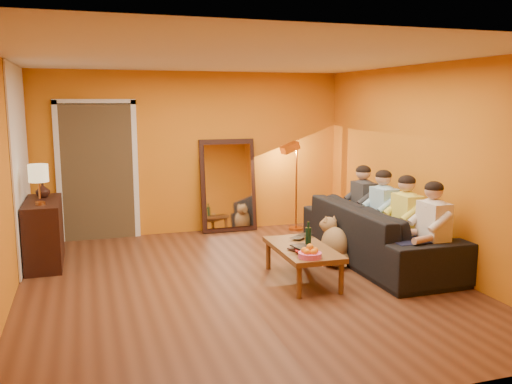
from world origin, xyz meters
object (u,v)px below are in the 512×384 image
object	(u,v)px
sofa	(378,233)
vase	(43,190)
person_mid_left	(406,223)
person_mid_right	(383,215)
floor_lamp	(296,187)
person_far_left	(433,234)
table_lamp	(39,185)
person_far_right	(363,207)
sideboard	(44,232)
wine_bottle	(308,235)
coffee_table	(302,264)
tumbler	(308,240)
mirror_frame	(228,185)
dog	(335,241)
laptop	(305,237)

from	to	relation	value
sofa	vase	bearing A→B (deg)	70.61
person_mid_left	person_mid_right	bearing A→B (deg)	90.00
sofa	person_mid_left	bearing A→B (deg)	-163.89
floor_lamp	vase	size ratio (longest dim) A/B	7.46
person_far_left	vase	size ratio (longest dim) A/B	6.32
table_lamp	person_far_right	xyz separation A→B (m)	(4.37, -0.29, -0.49)
sideboard	floor_lamp	size ratio (longest dim) A/B	0.82
sofa	wine_bottle	size ratio (longest dim) A/B	8.61
wine_bottle	coffee_table	bearing A→B (deg)	135.00
tumbler	mirror_frame	bearing A→B (deg)	96.54
person_mid_right	vase	bearing A→B (deg)	162.33
coffee_table	dog	bearing A→B (deg)	36.67
table_lamp	person_far_left	bearing A→B (deg)	-23.96
dog	wine_bottle	bearing A→B (deg)	-132.49
mirror_frame	person_mid_left	bearing A→B (deg)	-60.32
coffee_table	floor_lamp	xyz separation A→B (m)	(0.90, 2.44, 0.51)
person_mid_right	tumbler	size ratio (longest dim) A/B	13.83
sofa	person_far_right	world-z (taller)	person_far_right
floor_lamp	dog	xyz separation A→B (m)	(-0.25, -1.98, -0.40)
sideboard	sofa	world-z (taller)	sideboard
coffee_table	person_far_left	size ratio (longest dim) A/B	1.00
table_lamp	dog	size ratio (longest dim) A/B	0.79
wine_bottle	sideboard	bearing A→B (deg)	150.32
sideboard	tumbler	world-z (taller)	sideboard
person_mid_right	vase	distance (m)	4.60
sofa	person_far_left	size ratio (longest dim) A/B	2.19
sofa	dog	bearing A→B (deg)	87.05
mirror_frame	floor_lamp	world-z (taller)	mirror_frame
mirror_frame	vase	bearing A→B (deg)	-163.43
sideboard	table_lamp	size ratio (longest dim) A/B	2.31
sofa	coffee_table	world-z (taller)	sofa
sideboard	dog	distance (m)	3.82
floor_lamp	person_far_left	size ratio (longest dim) A/B	1.18
vase	coffee_table	bearing A→B (deg)	-32.90
person_far_left	sofa	bearing A→B (deg)	97.41
person_mid_right	wine_bottle	distance (m)	1.47
sideboard	person_mid_right	bearing A→B (deg)	-14.65
wine_bottle	dog	bearing A→B (deg)	40.52
person_mid_left	floor_lamp	bearing A→B (deg)	101.45
table_lamp	floor_lamp	distance (m)	4.03
laptop	person_mid_right	bearing A→B (deg)	-30.53
person_mid_left	person_mid_right	size ratio (longest dim) A/B	1.00
wine_bottle	person_mid_right	bearing A→B (deg)	23.27
person_mid_left	person_mid_right	xyz separation A→B (m)	(0.00, 0.55, 0.00)
mirror_frame	coffee_table	bearing A→B (deg)	-86.22
sideboard	sofa	distance (m)	4.42
floor_lamp	person_far_right	world-z (taller)	floor_lamp
coffee_table	dog	size ratio (longest dim) A/B	1.88
person_mid_right	laptop	distance (m)	1.24
person_far_left	person_mid_left	size ratio (longest dim) A/B	1.00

